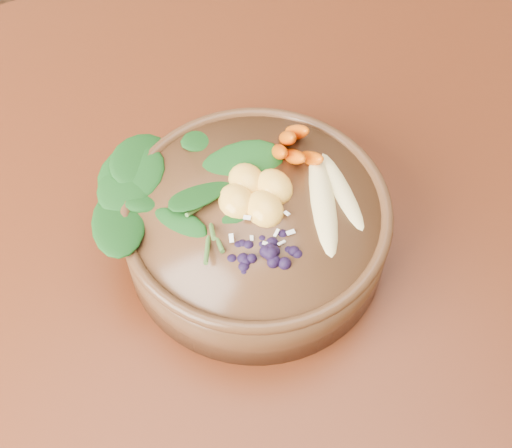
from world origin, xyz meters
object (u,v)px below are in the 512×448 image
object	(u,v)px
dining_table	(363,166)
stoneware_bowl	(256,229)
kale_heap	(207,157)
banana_halves	(334,189)
carrot_cluster	(293,123)
mandarin_cluster	(255,186)
blueberry_pile	(268,245)

from	to	relation	value
dining_table	stoneware_bowl	distance (m)	0.28
kale_heap	banana_halves	distance (m)	0.14
stoneware_bowl	banana_halves	world-z (taller)	banana_halves
carrot_cluster	mandarin_cluster	distance (m)	0.08
kale_heap	carrot_cluster	xyz separation A→B (m)	(0.10, -0.01, 0.02)
blueberry_pile	dining_table	bearing A→B (deg)	35.26
stoneware_bowl	banana_halves	size ratio (longest dim) A/B	1.87
stoneware_bowl	banana_halves	xyz separation A→B (m)	(0.08, -0.02, 0.05)
blueberry_pile	banana_halves	bearing A→B (deg)	20.87
kale_heap	blueberry_pile	xyz separation A→B (m)	(0.01, -0.13, -0.00)
stoneware_bowl	blueberry_pile	xyz separation A→B (m)	(-0.02, -0.06, 0.06)
mandarin_cluster	blueberry_pile	world-z (taller)	blueberry_pile
banana_halves	mandarin_cluster	bearing A→B (deg)	170.25
stoneware_bowl	banana_halves	bearing A→B (deg)	-14.87
banana_halves	stoneware_bowl	bearing A→B (deg)	-177.26
kale_heap	mandarin_cluster	distance (m)	0.06
dining_table	blueberry_pile	size ratio (longest dim) A/B	11.80
kale_heap	stoneware_bowl	bearing A→B (deg)	-70.74
dining_table	mandarin_cluster	xyz separation A→B (m)	(-0.22, -0.09, 0.19)
dining_table	mandarin_cluster	bearing A→B (deg)	-156.55
carrot_cluster	banana_halves	bearing A→B (deg)	-66.94
dining_table	mandarin_cluster	distance (m)	0.30
dining_table	carrot_cluster	size ratio (longest dim) A/B	19.77
stoneware_bowl	blueberry_pile	bearing A→B (deg)	-104.75
mandarin_cluster	blueberry_pile	bearing A→B (deg)	-106.88
dining_table	banana_halves	size ratio (longest dim) A/B	10.18
mandarin_cluster	blueberry_pile	size ratio (longest dim) A/B	0.69
dining_table	stoneware_bowl	world-z (taller)	stoneware_bowl
dining_table	blueberry_pile	world-z (taller)	blueberry_pile
carrot_cluster	blueberry_pile	xyz separation A→B (m)	(-0.09, -0.12, -0.02)
dining_table	stoneware_bowl	bearing A→B (deg)	-153.71
banana_halves	blueberry_pile	distance (m)	0.10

